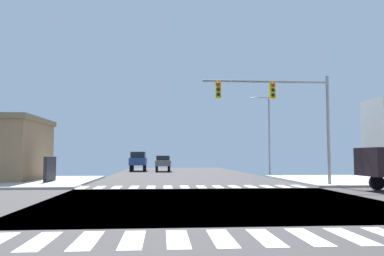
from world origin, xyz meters
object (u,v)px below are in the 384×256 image
Objects in this scene: street_lamp at (266,128)px; suv_crossing_3 at (138,160)px; traffic_signal_mast at (280,103)px; sedan_queued_1 at (163,162)px.

street_lamp is 1.62× the size of suv_crossing_3.
street_lamp is (2.62, 12.79, -0.57)m from traffic_signal_mast.
sedan_queued_1 is at bearing 106.75° from traffic_signal_mast.
suv_crossing_3 is 1.07× the size of sedan_queued_1.
street_lamp is at bearing 132.14° from sedan_queued_1.
suv_crossing_3 is 3.38m from sedan_queued_1.
traffic_signal_mast reaches higher than suv_crossing_3.
street_lamp reaches higher than suv_crossing_3.
traffic_signal_mast is 27.22m from suv_crossing_3.
street_lamp is at bearing 136.03° from suv_crossing_3.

